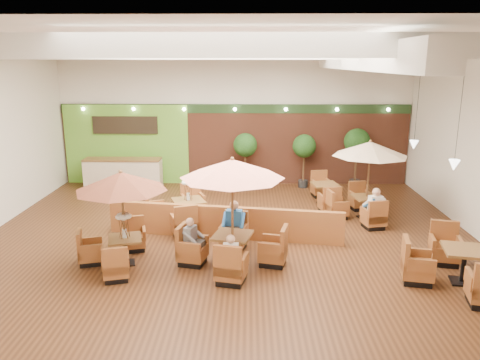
{
  "coord_description": "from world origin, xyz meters",
  "views": [
    {
      "loc": [
        0.55,
        -12.76,
        4.86
      ],
      "look_at": [
        0.3,
        0.5,
        1.5
      ],
      "focal_mm": 35.0,
      "sensor_mm": 36.0,
      "label": 1
    }
  ],
  "objects_px": {
    "topiary_1": "(304,148)",
    "booth_divider": "(223,222)",
    "topiary_2": "(357,144)",
    "diner_4": "(375,204)",
    "table_3": "(180,211)",
    "topiary_0": "(245,147)",
    "service_counter": "(123,173)",
    "diner_2": "(192,236)",
    "diner_3": "(375,205)",
    "diner_0": "(231,253)",
    "table_0": "(120,197)",
    "table_4": "(450,267)",
    "diner_1": "(234,221)",
    "table_5": "(325,194)",
    "table_1": "(232,193)",
    "table_2": "(367,162)"
  },
  "relations": [
    {
      "from": "topiary_1",
      "to": "booth_divider",
      "type": "bearing_deg",
      "value": -117.29
    },
    {
      "from": "topiary_2",
      "to": "diner_4",
      "type": "height_order",
      "value": "topiary_2"
    },
    {
      "from": "table_3",
      "to": "topiary_0",
      "type": "bearing_deg",
      "value": 46.29
    },
    {
      "from": "service_counter",
      "to": "topiary_1",
      "type": "xyz_separation_m",
      "value": [
        7.12,
        0.2,
        1.0
      ]
    },
    {
      "from": "diner_2",
      "to": "diner_3",
      "type": "relative_size",
      "value": 0.98
    },
    {
      "from": "diner_0",
      "to": "table_0",
      "type": "bearing_deg",
      "value": 164.04
    },
    {
      "from": "topiary_0",
      "to": "diner_4",
      "type": "height_order",
      "value": "topiary_0"
    },
    {
      "from": "table_4",
      "to": "diner_1",
      "type": "distance_m",
      "value": 5.29
    },
    {
      "from": "diner_3",
      "to": "diner_4",
      "type": "height_order",
      "value": "diner_4"
    },
    {
      "from": "table_3",
      "to": "diner_0",
      "type": "height_order",
      "value": "table_3"
    },
    {
      "from": "diner_1",
      "to": "topiary_1",
      "type": "bearing_deg",
      "value": -104.18
    },
    {
      "from": "table_5",
      "to": "diner_3",
      "type": "xyz_separation_m",
      "value": [
        1.08,
        -2.41,
        0.38
      ]
    },
    {
      "from": "table_5",
      "to": "diner_2",
      "type": "relative_size",
      "value": 3.58
    },
    {
      "from": "table_1",
      "to": "table_2",
      "type": "xyz_separation_m",
      "value": [
        4.08,
        3.58,
        -0.01
      ]
    },
    {
      "from": "table_1",
      "to": "diner_1",
      "type": "height_order",
      "value": "table_1"
    },
    {
      "from": "topiary_2",
      "to": "diner_1",
      "type": "xyz_separation_m",
      "value": [
        -4.6,
        -6.37,
        -0.97
      ]
    },
    {
      "from": "diner_1",
      "to": "service_counter",
      "type": "bearing_deg",
      "value": -45.82
    },
    {
      "from": "service_counter",
      "to": "diner_4",
      "type": "height_order",
      "value": "diner_4"
    },
    {
      "from": "table_4",
      "to": "table_2",
      "type": "bearing_deg",
      "value": 112.38
    },
    {
      "from": "service_counter",
      "to": "table_4",
      "type": "bearing_deg",
      "value": -40.28
    },
    {
      "from": "service_counter",
      "to": "table_1",
      "type": "distance_m",
      "value": 8.58
    },
    {
      "from": "topiary_0",
      "to": "diner_1",
      "type": "xyz_separation_m",
      "value": [
        -0.25,
        -6.37,
        -0.83
      ]
    },
    {
      "from": "table_0",
      "to": "topiary_1",
      "type": "relative_size",
      "value": 1.15
    },
    {
      "from": "table_1",
      "to": "table_4",
      "type": "relative_size",
      "value": 0.97
    },
    {
      "from": "booth_divider",
      "to": "table_2",
      "type": "distance_m",
      "value": 4.94
    },
    {
      "from": "table_3",
      "to": "topiary_2",
      "type": "relative_size",
      "value": 1.22
    },
    {
      "from": "table_2",
      "to": "diner_4",
      "type": "xyz_separation_m",
      "value": [
        0.06,
        -0.92,
        -1.07
      ]
    },
    {
      "from": "table_5",
      "to": "diner_3",
      "type": "distance_m",
      "value": 2.67
    },
    {
      "from": "table_0",
      "to": "table_5",
      "type": "xyz_separation_m",
      "value": [
        5.74,
        5.09,
        -1.36
      ]
    },
    {
      "from": "service_counter",
      "to": "table_5",
      "type": "bearing_deg",
      "value": -15.37
    },
    {
      "from": "service_counter",
      "to": "table_1",
      "type": "bearing_deg",
      "value": -57.49
    },
    {
      "from": "diner_3",
      "to": "table_2",
      "type": "bearing_deg",
      "value": 73.19
    },
    {
      "from": "topiary_2",
      "to": "diner_2",
      "type": "distance_m",
      "value": 9.3
    },
    {
      "from": "table_0",
      "to": "table_2",
      "type": "height_order",
      "value": "table_2"
    },
    {
      "from": "booth_divider",
      "to": "diner_1",
      "type": "distance_m",
      "value": 0.91
    },
    {
      "from": "booth_divider",
      "to": "table_0",
      "type": "distance_m",
      "value": 3.24
    },
    {
      "from": "table_2",
      "to": "table_3",
      "type": "bearing_deg",
      "value": 176.02
    },
    {
      "from": "topiary_2",
      "to": "diner_3",
      "type": "bearing_deg",
      "value": -95.65
    },
    {
      "from": "service_counter",
      "to": "table_1",
      "type": "height_order",
      "value": "table_1"
    },
    {
      "from": "booth_divider",
      "to": "diner_4",
      "type": "xyz_separation_m",
      "value": [
        4.46,
        0.87,
        0.3
      ]
    },
    {
      "from": "topiary_2",
      "to": "diner_3",
      "type": "relative_size",
      "value": 3.17
    },
    {
      "from": "table_1",
      "to": "table_5",
      "type": "relative_size",
      "value": 1.06
    },
    {
      "from": "service_counter",
      "to": "diner_2",
      "type": "distance_m",
      "value": 8.01
    },
    {
      "from": "table_2",
      "to": "diner_4",
      "type": "height_order",
      "value": "table_2"
    },
    {
      "from": "diner_3",
      "to": "table_1",
      "type": "bearing_deg",
      "value": -167.84
    },
    {
      "from": "table_2",
      "to": "table_3",
      "type": "relative_size",
      "value": 0.89
    },
    {
      "from": "booth_divider",
      "to": "topiary_0",
      "type": "bearing_deg",
      "value": 92.75
    },
    {
      "from": "service_counter",
      "to": "table_4",
      "type": "height_order",
      "value": "service_counter"
    },
    {
      "from": "table_1",
      "to": "diner_4",
      "type": "xyz_separation_m",
      "value": [
        4.14,
        2.65,
        -1.08
      ]
    },
    {
      "from": "table_2",
      "to": "diner_2",
      "type": "height_order",
      "value": "table_2"
    }
  ]
}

